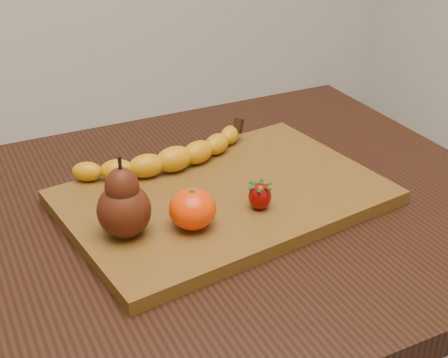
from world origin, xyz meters
name	(u,v)px	position (x,y,z in m)	size (l,w,h in m)	color
table	(179,271)	(0.00, 0.00, 0.66)	(1.00, 0.70, 0.76)	black
cutting_board	(224,197)	(0.08, 0.00, 0.77)	(0.45, 0.30, 0.02)	brown
banana	(174,159)	(0.04, 0.09, 0.80)	(0.25, 0.07, 0.04)	orange
pear	(123,197)	(-0.09, -0.04, 0.83)	(0.07, 0.07, 0.11)	#481B0B
mandarin	(192,209)	(0.00, -0.07, 0.81)	(0.06, 0.06, 0.05)	#FD3902
strawberry	(260,195)	(0.10, -0.06, 0.80)	(0.03, 0.03, 0.04)	#850703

